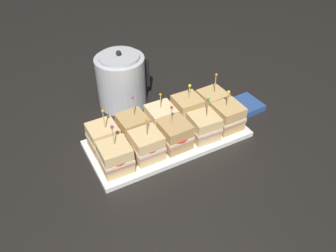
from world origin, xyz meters
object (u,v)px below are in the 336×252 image
(sandwich_front_center, at_px, (175,135))
(sandwich_front_far_right, at_px, (228,117))
(sandwich_back_far_right, at_px, (212,102))
(sandwich_front_far_left, at_px, (115,157))
(sandwich_back_center, at_px, (162,118))
(kettle_steel, at_px, (121,81))
(serving_platter, at_px, (168,139))
(sandwich_front_right, at_px, (204,126))
(sandwich_back_left, at_px, (133,127))
(sandwich_back_far_left, at_px, (104,138))
(sandwich_back_right, at_px, (187,109))
(napkin_stack, at_px, (245,105))
(sandwich_front_left, at_px, (147,145))

(sandwich_front_center, distance_m, sandwich_front_far_right, 0.22)
(sandwich_front_far_right, xyz_separation_m, sandwich_back_far_right, (0.00, 0.10, -0.00))
(sandwich_front_far_left, distance_m, sandwich_back_far_right, 0.45)
(sandwich_back_center, xyz_separation_m, kettle_steel, (-0.05, 0.24, 0.04))
(serving_platter, distance_m, sandwich_front_right, 0.14)
(sandwich_front_center, relative_size, kettle_steel, 0.71)
(sandwich_back_left, xyz_separation_m, sandwich_back_far_right, (0.33, -0.01, 0.00))
(sandwich_back_far_left, relative_size, sandwich_back_right, 1.09)
(serving_platter, xyz_separation_m, sandwich_front_far_left, (-0.22, -0.05, 0.06))
(sandwich_front_center, height_order, kettle_steel, kettle_steel)
(sandwich_front_far_right, distance_m, kettle_steel, 0.44)
(sandwich_back_left, bearing_deg, sandwich_front_far_right, -18.74)
(sandwich_back_far_right, bearing_deg, sandwich_front_right, -134.98)
(napkin_stack, bearing_deg, sandwich_back_left, 176.42)
(sandwich_front_far_right, distance_m, sandwich_back_right, 0.15)
(serving_platter, bearing_deg, sandwich_front_center, -92.79)
(sandwich_front_far_left, distance_m, kettle_steel, 0.39)
(sandwich_front_far_left, relative_size, sandwich_front_left, 1.05)
(sandwich_back_far_right, bearing_deg, serving_platter, -166.94)
(sandwich_front_right, height_order, sandwich_back_right, sandwich_front_right)
(serving_platter, bearing_deg, sandwich_front_left, -154.08)
(sandwich_front_far_left, bearing_deg, kettle_steel, 64.18)
(sandwich_back_right, bearing_deg, sandwich_back_far_left, -178.90)
(serving_platter, distance_m, sandwich_back_far_right, 0.23)
(sandwich_front_right, height_order, sandwich_back_far_right, sandwich_back_far_right)
(sandwich_front_center, bearing_deg, sandwich_back_center, 87.40)
(sandwich_front_far_right, height_order, sandwich_back_far_right, sandwich_back_far_right)
(serving_platter, height_order, sandwich_front_left, sandwich_front_left)
(sandwich_front_right, bearing_deg, kettle_steel, 114.73)
(sandwich_front_far_left, xyz_separation_m, sandwich_front_right, (0.33, -0.00, -0.00))
(sandwich_back_center, bearing_deg, sandwich_front_right, -44.64)
(sandwich_back_right, height_order, kettle_steel, kettle_steel)
(sandwich_front_right, xyz_separation_m, sandwich_front_far_right, (0.10, 0.00, 0.00))
(sandwich_back_left, distance_m, sandwich_back_center, 0.11)
(serving_platter, relative_size, sandwich_back_left, 3.37)
(napkin_stack, bearing_deg, sandwich_front_right, -161.68)
(sandwich_front_left, bearing_deg, sandwich_back_far_left, 136.67)
(sandwich_front_center, height_order, sandwich_back_far_left, same)
(sandwich_front_center, bearing_deg, sandwich_front_far_left, -179.06)
(kettle_steel, bearing_deg, sandwich_back_left, -103.94)
(sandwich_front_far_left, bearing_deg, sandwich_front_right, -0.30)
(sandwich_front_center, distance_m, napkin_stack, 0.38)
(sandwich_front_far_left, xyz_separation_m, napkin_stack, (0.58, 0.08, -0.05))
(sandwich_front_center, distance_m, kettle_steel, 0.35)
(sandwich_back_far_right, relative_size, napkin_stack, 1.40)
(sandwich_front_left, relative_size, sandwich_back_right, 1.03)
(sandwich_front_right, height_order, sandwich_back_center, sandwich_front_right)
(sandwich_back_far_left, distance_m, sandwich_back_far_right, 0.43)
(sandwich_back_left, bearing_deg, napkin_stack, -3.58)
(sandwich_front_far_left, relative_size, sandwich_front_center, 1.00)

